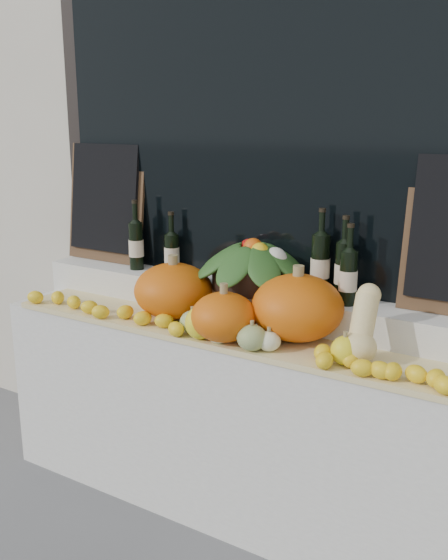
# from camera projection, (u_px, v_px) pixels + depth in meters

# --- Properties ---
(storefront_facade) EXTENTS (7.00, 0.94, 4.50)m
(storefront_facade) POSITION_uv_depth(u_px,v_px,m) (310.00, 21.00, 3.03)
(storefront_facade) COLOR beige
(storefront_facade) RESTS_ON ground
(display_sill) EXTENTS (2.30, 0.55, 0.88)m
(display_sill) POSITION_uv_depth(u_px,v_px,m) (232.00, 418.00, 2.90)
(display_sill) COLOR silver
(display_sill) RESTS_ON ground
(rear_tier) EXTENTS (2.30, 0.25, 0.16)m
(rear_tier) POSITION_uv_depth(u_px,v_px,m) (250.00, 303.00, 2.89)
(rear_tier) COLOR silver
(rear_tier) RESTS_ON display_sill
(straw_bedding) EXTENTS (2.10, 0.32, 0.02)m
(straw_bedding) POSITION_uv_depth(u_px,v_px,m) (218.00, 334.00, 2.68)
(straw_bedding) COLOR tan
(straw_bedding) RESTS_ON display_sill
(pumpkin_left) EXTENTS (0.41, 0.41, 0.25)m
(pumpkin_left) POSITION_uv_depth(u_px,v_px,m) (174.00, 291.00, 2.83)
(pumpkin_left) COLOR #D85F0B
(pumpkin_left) RESTS_ON straw_bedding
(pumpkin_right) EXTENTS (0.50, 0.50, 0.27)m
(pumpkin_right) POSITION_uv_depth(u_px,v_px,m) (297.00, 307.00, 2.54)
(pumpkin_right) COLOR #D85F0B
(pumpkin_right) RESTS_ON straw_bedding
(pumpkin_center) EXTENTS (0.31, 0.31, 0.20)m
(pumpkin_center) POSITION_uv_depth(u_px,v_px,m) (224.00, 317.00, 2.54)
(pumpkin_center) COLOR #D85F0B
(pumpkin_center) RESTS_ON straw_bedding
(butternut_squash) EXTENTS (0.14, 0.20, 0.29)m
(butternut_squash) POSITION_uv_depth(u_px,v_px,m) (362.00, 329.00, 2.32)
(butternut_squash) COLOR #EACF89
(butternut_squash) RESTS_ON straw_bedding
(decorative_gourds) EXTENTS (0.78, 0.17, 0.16)m
(decorative_gourds) POSITION_uv_depth(u_px,v_px,m) (239.00, 332.00, 2.49)
(decorative_gourds) COLOR #3B691F
(decorative_gourds) RESTS_ON straw_bedding
(lemon_heap) EXTENTS (2.20, 0.16, 0.06)m
(lemon_heap) POSITION_uv_depth(u_px,v_px,m) (204.00, 331.00, 2.58)
(lemon_heap) COLOR yellow
(lemon_heap) RESTS_ON straw_bedding
(produce_bowl) EXTENTS (0.56, 0.56, 0.24)m
(produce_bowl) POSITION_uv_depth(u_px,v_px,m) (253.00, 263.00, 2.81)
(produce_bowl) COLOR black
(produce_bowl) RESTS_ON rear_tier
(wine_bottle_far_left) EXTENTS (0.08, 0.08, 0.35)m
(wine_bottle_far_left) POSITION_uv_depth(u_px,v_px,m) (136.00, 245.00, 3.16)
(wine_bottle_far_left) COLOR black
(wine_bottle_far_left) RESTS_ON rear_tier
(wine_bottle_near_left) EXTENTS (0.08, 0.08, 0.30)m
(wine_bottle_near_left) POSITION_uv_depth(u_px,v_px,m) (172.00, 253.00, 3.10)
(wine_bottle_near_left) COLOR black
(wine_bottle_near_left) RESTS_ON rear_tier
(wine_bottle_tall) EXTENTS (0.08, 0.08, 0.38)m
(wine_bottle_tall) POSITION_uv_depth(u_px,v_px,m) (320.00, 265.00, 2.68)
(wine_bottle_tall) COLOR black
(wine_bottle_tall) RESTS_ON rear_tier
(wine_bottle_near_right) EXTENTS (0.08, 0.08, 0.36)m
(wine_bottle_near_right) POSITION_uv_depth(u_px,v_px,m) (343.00, 270.00, 2.63)
(wine_bottle_near_right) COLOR black
(wine_bottle_near_right) RESTS_ON rear_tier
(wine_bottle_far_right) EXTENTS (0.08, 0.08, 0.34)m
(wine_bottle_far_right) POSITION_uv_depth(u_px,v_px,m) (348.00, 277.00, 2.56)
(wine_bottle_far_right) COLOR black
(wine_bottle_far_right) RESTS_ON rear_tier
(chalkboard_left) EXTENTS (0.50, 0.11, 0.62)m
(chalkboard_left) POSITION_uv_depth(u_px,v_px,m) (105.00, 201.00, 3.30)
(chalkboard_left) COLOR #4C331E
(chalkboard_left) RESTS_ON rear_tier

